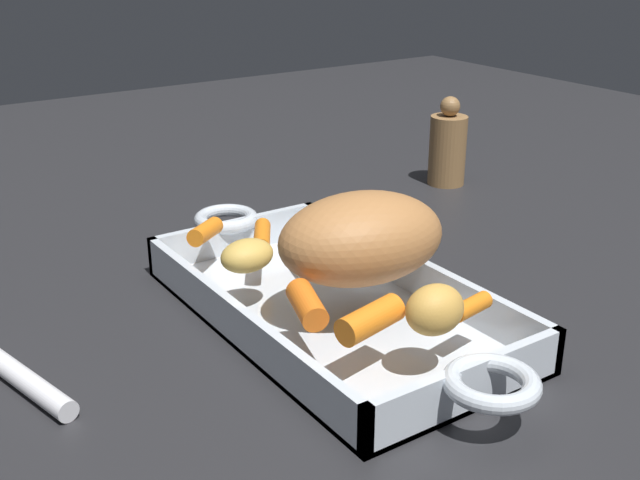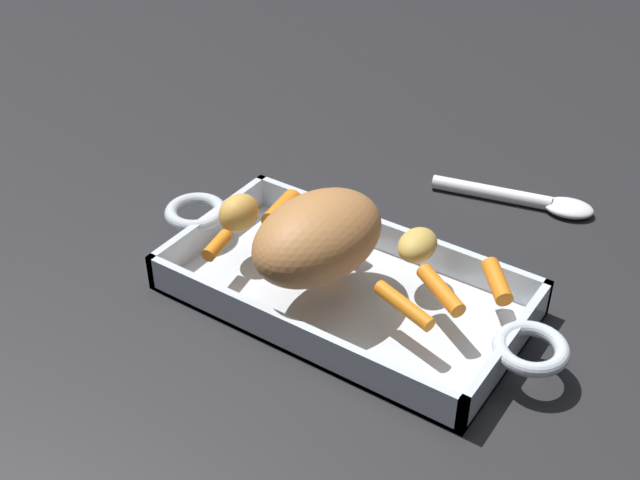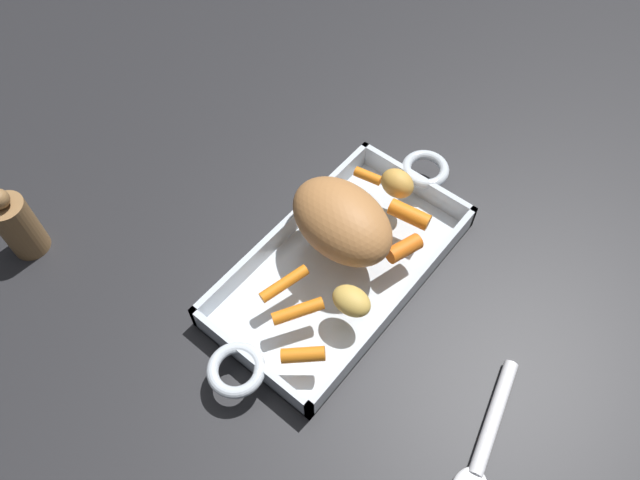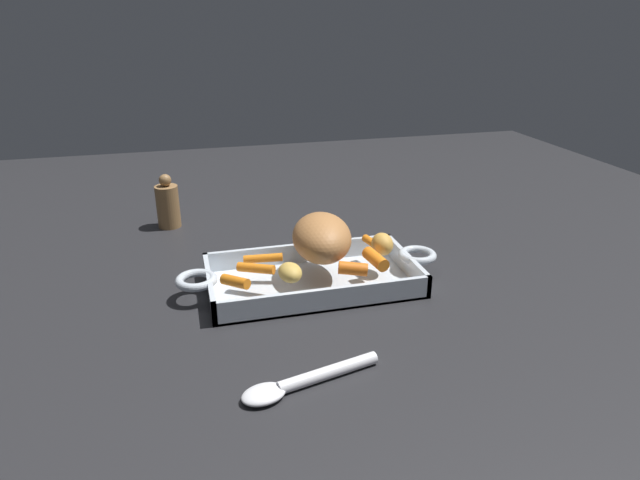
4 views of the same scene
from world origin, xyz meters
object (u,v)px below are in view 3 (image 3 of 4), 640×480
at_px(baby_carrot_center_right, 303,355).
at_px(baby_carrot_center_left, 298,311).
at_px(potato_golden_large, 351,301).
at_px(pepper_mill, 17,225).
at_px(baby_carrot_northwest, 368,176).
at_px(baby_carrot_southeast, 409,214).
at_px(baby_carrot_long, 404,248).
at_px(potato_golden_small, 397,183).
at_px(baby_carrot_northeast, 284,284).
at_px(roasting_dish, 340,267).
at_px(serving_spoon, 483,450).
at_px(pork_roast, 342,221).

xyz_separation_m(baby_carrot_center_right, baby_carrot_center_left, (-0.04, -0.04, -0.00)).
height_order(potato_golden_large, pepper_mill, pepper_mill).
distance_m(baby_carrot_northwest, baby_carrot_southeast, 0.09).
relative_size(baby_carrot_long, potato_golden_small, 0.99).
bearing_deg(baby_carrot_northwest, baby_carrot_center_left, 15.43).
xyz_separation_m(baby_carrot_southeast, potato_golden_small, (-0.03, -0.04, 0.01)).
height_order(baby_carrot_center_right, potato_golden_large, potato_golden_large).
bearing_deg(baby_carrot_northeast, pepper_mill, -64.54).
distance_m(roasting_dish, baby_carrot_southeast, 0.12).
xyz_separation_m(baby_carrot_northwest, baby_carrot_long, (0.07, 0.11, 0.00)).
relative_size(baby_carrot_long, pepper_mill, 0.40).
xyz_separation_m(baby_carrot_northeast, baby_carrot_northwest, (-0.21, -0.02, 0.00)).
distance_m(baby_carrot_southeast, pepper_mill, 0.54).
bearing_deg(potato_golden_large, baby_carrot_center_right, -1.37).
xyz_separation_m(baby_carrot_northwest, serving_spoon, (0.21, 0.33, -0.04)).
bearing_deg(baby_carrot_northeast, potato_golden_large, 110.54).
height_order(baby_carrot_southeast, baby_carrot_center_left, baby_carrot_southeast).
relative_size(pork_roast, baby_carrot_center_left, 2.34).
bearing_deg(baby_carrot_center_right, pork_roast, -156.24).
relative_size(baby_carrot_northwest, pepper_mill, 0.32).
xyz_separation_m(baby_carrot_center_right, pepper_mill, (0.10, -0.43, -0.00)).
height_order(potato_golden_small, pepper_mill, pepper_mill).
relative_size(baby_carrot_center_left, potato_golden_large, 1.27).
distance_m(roasting_dish, baby_carrot_center_right, 0.16).
bearing_deg(serving_spoon, baby_carrot_center_right, -89.28).
xyz_separation_m(serving_spoon, pepper_mill, (0.16, -0.65, 0.04)).
height_order(baby_carrot_northeast, baby_carrot_southeast, baby_carrot_southeast).
distance_m(baby_carrot_northwest, pepper_mill, 0.49).
xyz_separation_m(pork_roast, baby_carrot_long, (-0.03, 0.08, -0.03)).
height_order(roasting_dish, serving_spoon, roasting_dish).
xyz_separation_m(baby_carrot_center_left, potato_golden_large, (-0.05, 0.05, 0.01)).
bearing_deg(baby_carrot_southeast, baby_carrot_long, 27.53).
distance_m(baby_carrot_southeast, potato_golden_small, 0.05).
xyz_separation_m(roasting_dish, baby_carrot_northwest, (-0.13, -0.05, 0.04)).
xyz_separation_m(baby_carrot_northwest, baby_carrot_center_left, (0.23, 0.06, 0.00)).
distance_m(baby_carrot_northeast, baby_carrot_center_left, 0.04).
relative_size(baby_carrot_long, baby_carrot_southeast, 0.85).
bearing_deg(potato_golden_large, serving_spoon, 81.18).
height_order(baby_carrot_long, serving_spoon, baby_carrot_long).
xyz_separation_m(baby_carrot_center_right, potato_golden_large, (-0.09, 0.00, 0.01)).
bearing_deg(baby_carrot_long, baby_carrot_northeast, -32.60).
distance_m(roasting_dish, pork_roast, 0.08).
bearing_deg(serving_spoon, potato_golden_small, -141.09).
relative_size(baby_carrot_northwest, baby_carrot_center_left, 0.61).
bearing_deg(potato_golden_small, pepper_mill, -43.73).
relative_size(baby_carrot_southeast, potato_golden_large, 1.11).
bearing_deg(baby_carrot_northeast, baby_carrot_long, 147.40).
height_order(baby_carrot_northwest, potato_golden_large, potato_golden_large).
bearing_deg(pepper_mill, pork_roast, 127.37).
distance_m(baby_carrot_center_left, potato_golden_small, 0.24).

